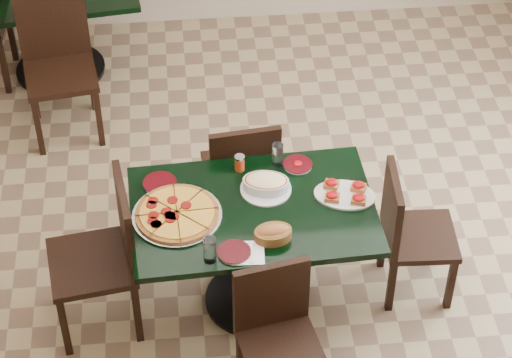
{
  "coord_description": "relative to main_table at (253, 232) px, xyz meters",
  "views": [
    {
      "loc": [
        -0.46,
        -4.01,
        4.47
      ],
      "look_at": [
        -0.08,
        0.0,
        0.76
      ],
      "focal_mm": 70.0,
      "sensor_mm": 36.0,
      "label": 1
    }
  ],
  "objects": [
    {
      "name": "chair_right",
      "position": [
        0.87,
        0.03,
        -0.09
      ],
      "size": [
        0.42,
        0.42,
        0.86
      ],
      "rotation": [
        0.0,
        0.0,
        1.52
      ],
      "color": "black",
      "rests_on": "floor"
    },
    {
      "name": "back_table",
      "position": [
        -1.23,
        2.38,
        -0.04
      ],
      "size": [
        1.31,
        1.02,
        0.75
      ],
      "rotation": [
        0.0,
        0.0,
        0.12
      ],
      "color": "black",
      "rests_on": "floor"
    },
    {
      "name": "side_plate_near",
      "position": [
        -0.12,
        -0.32,
        0.19
      ],
      "size": [
        0.17,
        0.17,
        0.02
      ],
      "rotation": [
        0.0,
        0.0,
        -0.02
      ],
      "color": "silver",
      "rests_on": "main_table"
    },
    {
      "name": "back_chair_near",
      "position": [
        -1.15,
        1.76,
        -0.0
      ],
      "size": [
        0.53,
        0.53,
        1.0
      ],
      "rotation": [
        0.0,
        0.0,
        0.15
      ],
      "color": "black",
      "rests_on": "floor"
    },
    {
      "name": "bruschetta_platter",
      "position": [
        0.5,
        0.05,
        0.21
      ],
      "size": [
        0.39,
        0.31,
        0.05
      ],
      "rotation": [
        0.0,
        0.0,
        -0.27
      ],
      "color": "silver",
      "rests_on": "main_table"
    },
    {
      "name": "main_table",
      "position": [
        0.0,
        0.0,
        0.0
      ],
      "size": [
        1.34,
        0.9,
        0.75
      ],
      "rotation": [
        0.0,
        0.0,
        0.05
      ],
      "color": "black",
      "rests_on": "floor"
    },
    {
      "name": "napkin_setting",
      "position": [
        -0.05,
        -0.32,
        0.18
      ],
      "size": [
        0.18,
        0.18,
        0.01
      ],
      "rotation": [
        0.0,
        0.0,
        -0.06
      ],
      "color": "white",
      "rests_on": "main_table"
    },
    {
      "name": "chair_far",
      "position": [
        -0.01,
        0.58,
        -0.07
      ],
      "size": [
        0.46,
        0.46,
        0.89
      ],
      "rotation": [
        0.0,
        0.0,
        3.25
      ],
      "color": "black",
      "rests_on": "floor"
    },
    {
      "name": "water_glass_b",
      "position": [
        -0.25,
        -0.35,
        0.25
      ],
      "size": [
        0.07,
        0.07,
        0.14
      ],
      "primitive_type": "cylinder",
      "color": "silver",
      "rests_on": "main_table"
    },
    {
      "name": "chair_near",
      "position": [
        0.06,
        -0.61,
        -0.1
      ],
      "size": [
        0.47,
        0.47,
        0.85
      ],
      "rotation": [
        0.0,
        0.0,
        0.2
      ],
      "color": "black",
      "rests_on": "floor"
    },
    {
      "name": "pepperoni_pizza",
      "position": [
        -0.41,
        -0.02,
        0.2
      ],
      "size": [
        0.48,
        0.48,
        0.04
      ],
      "rotation": [
        0.0,
        0.0,
        0.05
      ],
      "color": "#AAAAB0",
      "rests_on": "main_table"
    },
    {
      "name": "lasagna_casserole",
      "position": [
        0.08,
        0.14,
        0.23
      ],
      "size": [
        0.28,
        0.28,
        0.09
      ],
      "rotation": [
        0.0,
        0.0,
        -0.17
      ],
      "color": "silver",
      "rests_on": "main_table"
    },
    {
      "name": "floor",
      "position": [
        0.12,
        0.22,
        -0.57
      ],
      "size": [
        5.5,
        5.5,
        0.0
      ],
      "primitive_type": "plane",
      "color": "olive",
      "rests_on": "ground"
    },
    {
      "name": "side_plate_far_r",
      "position": [
        0.28,
        0.32,
        0.19
      ],
      "size": [
        0.16,
        0.16,
        0.03
      ],
      "rotation": [
        0.0,
        0.0,
        0.36
      ],
      "color": "silver",
      "rests_on": "main_table"
    },
    {
      "name": "water_glass_a",
      "position": [
        0.17,
        0.34,
        0.25
      ],
      "size": [
        0.06,
        0.06,
        0.14
      ],
      "primitive_type": "cylinder",
      "color": "silver",
      "rests_on": "main_table"
    },
    {
      "name": "side_plate_far_l",
      "position": [
        -0.49,
        0.24,
        0.19
      ],
      "size": [
        0.19,
        0.19,
        0.02
      ],
      "rotation": [
        0.0,
        0.0,
        0.01
      ],
      "color": "silver",
      "rests_on": "main_table"
    },
    {
      "name": "bread_basket",
      "position": [
        0.08,
        -0.23,
        0.22
      ],
      "size": [
        0.21,
        0.16,
        0.09
      ],
      "rotation": [
        0.0,
        0.0,
        0.13
      ],
      "color": "brown",
      "rests_on": "main_table"
    },
    {
      "name": "chair_left",
      "position": [
        -0.79,
        -0.04,
        -0.02
      ],
      "size": [
        0.52,
        0.52,
        0.98
      ],
      "rotation": [
        0.0,
        0.0,
        -1.42
      ],
      "color": "black",
      "rests_on": "floor"
    },
    {
      "name": "pepper_shaker",
      "position": [
        -0.05,
        0.31,
        0.23
      ],
      "size": [
        0.06,
        0.06,
        0.1
      ],
      "color": "#B42E13",
      "rests_on": "main_table"
    }
  ]
}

